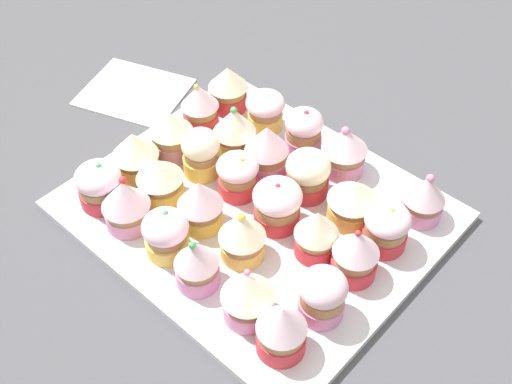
{
  "coord_description": "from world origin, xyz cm",
  "views": [
    {
      "loc": [
        38.78,
        -42.56,
        65.09
      ],
      "look_at": [
        0.0,
        0.0,
        4.2
      ],
      "focal_mm": 45.14,
      "sensor_mm": 36.0,
      "label": 1
    }
  ],
  "objects_px": {
    "cupcake_11": "(172,133)",
    "cupcake_22": "(386,227)",
    "cupcake_9": "(242,236)",
    "cupcake_25": "(304,130)",
    "cupcake_4": "(248,296)",
    "cupcake_3": "(197,263)",
    "cupcake_18": "(235,130)",
    "cupcake_12": "(200,153)",
    "cupcake_23": "(228,87)",
    "cupcake_6": "(135,153)",
    "cupcake_24": "(265,110)",
    "cupcake_15": "(317,232)",
    "cupcake_20": "(308,173)",
    "cupcake_27": "(424,197)",
    "cupcake_13": "(238,175)",
    "cupcake_21": "(352,200)",
    "cupcake_16": "(355,254)",
    "cupcake_14": "(280,201)",
    "cupcake_2": "(166,233)",
    "baking_tray": "(256,210)",
    "cupcake_17": "(200,106)",
    "cupcake_0": "(99,184)",
    "cupcake_26": "(344,150)",
    "napkin": "(134,91)",
    "cupcake_1": "(126,203)",
    "cupcake_8": "(200,203)",
    "cupcake_19": "(267,149)",
    "cupcake_7": "(160,178)"
  },
  "relations": [
    {
      "from": "cupcake_13",
      "to": "cupcake_22",
      "type": "height_order",
      "value": "same"
    },
    {
      "from": "cupcake_0",
      "to": "cupcake_14",
      "type": "bearing_deg",
      "value": 34.56
    },
    {
      "from": "cupcake_18",
      "to": "cupcake_1",
      "type": "bearing_deg",
      "value": -92.27
    },
    {
      "from": "cupcake_13",
      "to": "cupcake_16",
      "type": "height_order",
      "value": "cupcake_16"
    },
    {
      "from": "cupcake_14",
      "to": "cupcake_21",
      "type": "distance_m",
      "value": 0.09
    },
    {
      "from": "cupcake_12",
      "to": "cupcake_17",
      "type": "xyz_separation_m",
      "value": [
        -0.07,
        0.07,
        0.0
      ]
    },
    {
      "from": "cupcake_15",
      "to": "cupcake_0",
      "type": "bearing_deg",
      "value": -154.79
    },
    {
      "from": "napkin",
      "to": "cupcake_14",
      "type": "bearing_deg",
      "value": -8.81
    },
    {
      "from": "baking_tray",
      "to": "cupcake_0",
      "type": "height_order",
      "value": "cupcake_0"
    },
    {
      "from": "baking_tray",
      "to": "cupcake_14",
      "type": "distance_m",
      "value": 0.06
    },
    {
      "from": "cupcake_12",
      "to": "cupcake_14",
      "type": "distance_m",
      "value": 0.14
    },
    {
      "from": "cupcake_8",
      "to": "cupcake_9",
      "type": "relative_size",
      "value": 1.02
    },
    {
      "from": "cupcake_2",
      "to": "cupcake_4",
      "type": "bearing_deg",
      "value": -0.64
    },
    {
      "from": "cupcake_2",
      "to": "cupcake_17",
      "type": "distance_m",
      "value": 0.24
    },
    {
      "from": "cupcake_13",
      "to": "cupcake_21",
      "type": "distance_m",
      "value": 0.16
    },
    {
      "from": "cupcake_17",
      "to": "cupcake_25",
      "type": "xyz_separation_m",
      "value": [
        0.14,
        0.07,
        -0.0
      ]
    },
    {
      "from": "cupcake_9",
      "to": "cupcake_25",
      "type": "distance_m",
      "value": 0.21
    },
    {
      "from": "cupcake_9",
      "to": "cupcake_22",
      "type": "height_order",
      "value": "cupcake_9"
    },
    {
      "from": "cupcake_11",
      "to": "cupcake_26",
      "type": "relative_size",
      "value": 0.94
    },
    {
      "from": "cupcake_19",
      "to": "cupcake_2",
      "type": "bearing_deg",
      "value": -88.42
    },
    {
      "from": "cupcake_16",
      "to": "napkin",
      "type": "relative_size",
      "value": 0.48
    },
    {
      "from": "cupcake_3",
      "to": "cupcake_18",
      "type": "bearing_deg",
      "value": 122.63
    },
    {
      "from": "cupcake_4",
      "to": "cupcake_22",
      "type": "xyz_separation_m",
      "value": [
        0.06,
        0.19,
        -0.0
      ]
    },
    {
      "from": "cupcake_8",
      "to": "cupcake_16",
      "type": "bearing_deg",
      "value": 19.26
    },
    {
      "from": "cupcake_25",
      "to": "napkin",
      "type": "relative_size",
      "value": 0.45
    },
    {
      "from": "cupcake_6",
      "to": "cupcake_15",
      "type": "height_order",
      "value": "cupcake_15"
    },
    {
      "from": "cupcake_11",
      "to": "cupcake_22",
      "type": "bearing_deg",
      "value": 10.97
    },
    {
      "from": "cupcake_25",
      "to": "cupcake_18",
      "type": "bearing_deg",
      "value": -133.51
    },
    {
      "from": "cupcake_11",
      "to": "cupcake_15",
      "type": "xyz_separation_m",
      "value": [
        0.27,
        -0.01,
        0.0
      ]
    },
    {
      "from": "cupcake_16",
      "to": "cupcake_22",
      "type": "distance_m",
      "value": 0.06
    },
    {
      "from": "cupcake_9",
      "to": "cupcake_0",
      "type": "bearing_deg",
      "value": -163.22
    },
    {
      "from": "cupcake_20",
      "to": "cupcake_7",
      "type": "bearing_deg",
      "value": -135.18
    },
    {
      "from": "cupcake_4",
      "to": "cupcake_26",
      "type": "relative_size",
      "value": 0.97
    },
    {
      "from": "cupcake_2",
      "to": "cupcake_22",
      "type": "height_order",
      "value": "cupcake_2"
    },
    {
      "from": "cupcake_14",
      "to": "cupcake_20",
      "type": "height_order",
      "value": "same"
    },
    {
      "from": "cupcake_0",
      "to": "cupcake_18",
      "type": "xyz_separation_m",
      "value": [
        0.06,
        0.19,
        0.01
      ]
    },
    {
      "from": "cupcake_23",
      "to": "cupcake_24",
      "type": "relative_size",
      "value": 1.23
    },
    {
      "from": "cupcake_12",
      "to": "cupcake_23",
      "type": "xyz_separation_m",
      "value": [
        -0.07,
        0.13,
        0.0
      ]
    },
    {
      "from": "cupcake_19",
      "to": "cupcake_24",
      "type": "xyz_separation_m",
      "value": [
        -0.06,
        0.07,
        -0.01
      ]
    },
    {
      "from": "cupcake_3",
      "to": "cupcake_24",
      "type": "relative_size",
      "value": 1.26
    },
    {
      "from": "cupcake_4",
      "to": "cupcake_24",
      "type": "height_order",
      "value": "cupcake_4"
    },
    {
      "from": "cupcake_0",
      "to": "cupcake_9",
      "type": "relative_size",
      "value": 0.91
    },
    {
      "from": "cupcake_3",
      "to": "cupcake_20",
      "type": "bearing_deg",
      "value": 89.57
    },
    {
      "from": "cupcake_22",
      "to": "cupcake_23",
      "type": "bearing_deg",
      "value": 168.95
    },
    {
      "from": "cupcake_24",
      "to": "cupcake_1",
      "type": "bearing_deg",
      "value": -90.39
    },
    {
      "from": "cupcake_20",
      "to": "cupcake_27",
      "type": "distance_m",
      "value": 0.15
    },
    {
      "from": "cupcake_1",
      "to": "cupcake_8",
      "type": "height_order",
      "value": "cupcake_1"
    },
    {
      "from": "cupcake_6",
      "to": "cupcake_24",
      "type": "height_order",
      "value": "cupcake_6"
    },
    {
      "from": "baking_tray",
      "to": "cupcake_21",
      "type": "bearing_deg",
      "value": 33.43
    },
    {
      "from": "cupcake_2",
      "to": "cupcake_23",
      "type": "distance_m",
      "value": 0.29
    }
  ]
}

